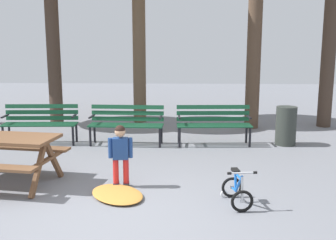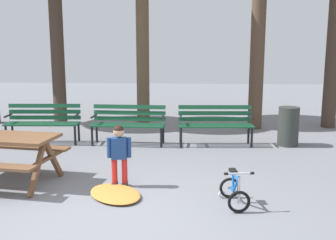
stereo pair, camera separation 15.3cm
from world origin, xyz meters
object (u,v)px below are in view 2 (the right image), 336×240
(child_standing, at_px, (119,151))
(park_bench_left, at_px, (128,121))
(kids_bicycle, at_px, (234,191))
(park_bench_right, at_px, (215,122))
(trash_bin, at_px, (288,126))
(park_bench_far_left, at_px, (43,120))

(child_standing, bearing_deg, park_bench_left, 96.12)
(park_bench_left, distance_m, child_standing, 2.71)
(kids_bicycle, bearing_deg, park_bench_right, 91.33)
(kids_bicycle, bearing_deg, child_standing, 159.55)
(child_standing, height_order, trash_bin, child_standing)
(park_bench_left, xyz_separation_m, child_standing, (0.29, -2.70, 0.05))
(park_bench_left, bearing_deg, child_standing, -83.88)
(park_bench_far_left, xyz_separation_m, park_bench_right, (3.80, 0.03, 0.00))
(park_bench_far_left, xyz_separation_m, child_standing, (2.20, -2.73, 0.05))
(park_bench_far_left, distance_m, park_bench_right, 3.80)
(child_standing, bearing_deg, kids_bicycle, -20.45)
(park_bench_far_left, distance_m, trash_bin, 5.37)
(park_bench_left, xyz_separation_m, park_bench_right, (1.89, 0.07, 0.00))
(park_bench_far_left, relative_size, park_bench_right, 1.00)
(park_bench_right, distance_m, child_standing, 3.19)
(park_bench_right, relative_size, trash_bin, 1.93)
(park_bench_left, relative_size, kids_bicycle, 2.71)
(kids_bicycle, xyz_separation_m, trash_bin, (1.49, 3.41, 0.22))
(park_bench_far_left, xyz_separation_m, kids_bicycle, (3.88, -3.36, -0.31))
(child_standing, distance_m, trash_bin, 4.22)
(park_bench_left, xyz_separation_m, kids_bicycle, (1.97, -3.32, -0.31))
(park_bench_right, xyz_separation_m, child_standing, (-1.60, -2.76, 0.05))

